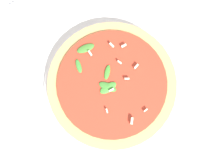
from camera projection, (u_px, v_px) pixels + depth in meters
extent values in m
plane|color=silver|center=(123.00, 84.00, 0.71)|extent=(6.00, 6.00, 0.00)
cylinder|color=white|center=(112.00, 86.00, 0.71)|extent=(0.31, 0.31, 0.01)
cylinder|color=tan|center=(112.00, 85.00, 0.69)|extent=(0.29, 0.29, 0.02)
cylinder|color=#B73823|center=(112.00, 84.00, 0.68)|extent=(0.24, 0.24, 0.01)
ellipsoid|color=#3C7D2F|center=(108.00, 87.00, 0.67)|extent=(0.04, 0.03, 0.01)
ellipsoid|color=#40892F|center=(107.00, 72.00, 0.68)|extent=(0.03, 0.03, 0.01)
ellipsoid|color=#418B33|center=(108.00, 88.00, 0.67)|extent=(0.02, 0.04, 0.01)
ellipsoid|color=#3D8633|center=(79.00, 66.00, 0.68)|extent=(0.03, 0.02, 0.01)
ellipsoid|color=#427B2E|center=(86.00, 48.00, 0.69)|extent=(0.03, 0.04, 0.01)
cube|color=beige|center=(112.00, 45.00, 0.68)|extent=(0.01, 0.01, 0.01)
cube|color=beige|center=(136.00, 67.00, 0.68)|extent=(0.01, 0.01, 0.01)
cube|color=beige|center=(145.00, 111.00, 0.66)|extent=(0.00, 0.01, 0.01)
cube|color=beige|center=(127.00, 79.00, 0.67)|extent=(0.01, 0.01, 0.01)
cube|color=beige|center=(90.00, 53.00, 0.68)|extent=(0.01, 0.00, 0.01)
cube|color=beige|center=(132.00, 121.00, 0.66)|extent=(0.01, 0.01, 0.01)
cube|color=beige|center=(124.00, 46.00, 0.68)|extent=(0.01, 0.01, 0.01)
cube|color=beige|center=(111.00, 89.00, 0.67)|extent=(0.01, 0.01, 0.01)
cube|color=beige|center=(107.00, 111.00, 0.66)|extent=(0.01, 0.01, 0.01)
cube|color=beige|center=(120.00, 62.00, 0.68)|extent=(0.01, 0.01, 0.01)
cube|color=silver|center=(15.00, 10.00, 0.73)|extent=(0.04, 0.00, 0.00)
cube|color=silver|center=(18.00, 8.00, 0.74)|extent=(0.04, 0.00, 0.00)
cube|color=silver|center=(21.00, 6.00, 0.74)|extent=(0.04, 0.00, 0.00)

